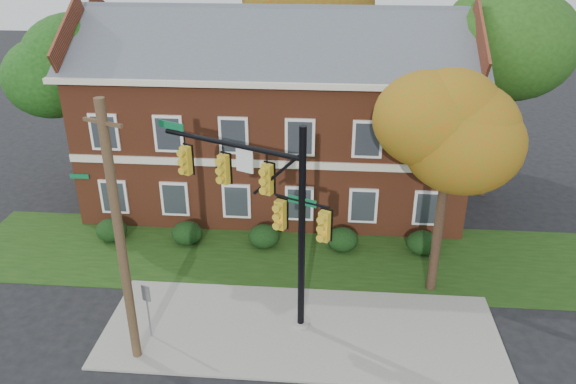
# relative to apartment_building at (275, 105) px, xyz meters

# --- Properties ---
(ground) EXTENTS (120.00, 120.00, 0.00)m
(ground) POSITION_rel_apartment_building_xyz_m (2.00, -11.95, -4.99)
(ground) COLOR black
(ground) RESTS_ON ground
(sidewalk) EXTENTS (14.00, 5.00, 0.08)m
(sidewalk) POSITION_rel_apartment_building_xyz_m (2.00, -10.95, -4.95)
(sidewalk) COLOR gray
(sidewalk) RESTS_ON ground
(grass_strip) EXTENTS (30.00, 6.00, 0.04)m
(grass_strip) POSITION_rel_apartment_building_xyz_m (2.00, -5.95, -4.97)
(grass_strip) COLOR #193811
(grass_strip) RESTS_ON ground
(apartment_building) EXTENTS (18.80, 8.80, 9.74)m
(apartment_building) POSITION_rel_apartment_building_xyz_m (0.00, 0.00, 0.00)
(apartment_building) COLOR brown
(apartment_building) RESTS_ON ground
(hedge_far_left) EXTENTS (1.40, 1.26, 1.05)m
(hedge_far_left) POSITION_rel_apartment_building_xyz_m (-7.00, -5.25, -4.46)
(hedge_far_left) COLOR black
(hedge_far_left) RESTS_ON ground
(hedge_left) EXTENTS (1.40, 1.26, 1.05)m
(hedge_left) POSITION_rel_apartment_building_xyz_m (-3.50, -5.25, -4.46)
(hedge_left) COLOR black
(hedge_left) RESTS_ON ground
(hedge_center) EXTENTS (1.40, 1.26, 1.05)m
(hedge_center) POSITION_rel_apartment_building_xyz_m (0.00, -5.25, -4.46)
(hedge_center) COLOR black
(hedge_center) RESTS_ON ground
(hedge_right) EXTENTS (1.40, 1.26, 1.05)m
(hedge_right) POSITION_rel_apartment_building_xyz_m (3.50, -5.25, -4.46)
(hedge_right) COLOR black
(hedge_right) RESTS_ON ground
(hedge_far_right) EXTENTS (1.40, 1.26, 1.05)m
(hedge_far_right) POSITION_rel_apartment_building_xyz_m (7.00, -5.25, -4.46)
(hedge_far_right) COLOR black
(hedge_far_right) RESTS_ON ground
(tree_near_right) EXTENTS (4.50, 4.25, 8.58)m
(tree_near_right) POSITION_rel_apartment_building_xyz_m (7.22, -8.09, 1.68)
(tree_near_right) COLOR black
(tree_near_right) RESTS_ON ground
(tree_left_rear) EXTENTS (5.40, 5.10, 8.88)m
(tree_left_rear) POSITION_rel_apartment_building_xyz_m (-9.73, -1.12, 1.69)
(tree_left_rear) COLOR black
(tree_left_rear) RESTS_ON ground
(tree_right_rear) EXTENTS (6.30, 5.95, 10.62)m
(tree_right_rear) POSITION_rel_apartment_building_xyz_m (11.31, 0.86, 3.13)
(tree_right_rear) COLOR black
(tree_right_rear) RESTS_ON ground
(tree_far_rear) EXTENTS (6.84, 6.46, 11.52)m
(tree_far_rear) POSITION_rel_apartment_building_xyz_m (1.34, 7.84, 3.86)
(tree_far_rear) COLOR black
(tree_far_rear) RESTS_ON ground
(traffic_signal) EXTENTS (6.28, 2.98, 7.61)m
(traffic_signal) POSITION_rel_apartment_building_xyz_m (0.74, -10.09, -0.27)
(traffic_signal) COLOR gray
(traffic_signal) RESTS_ON ground
(utility_pole) EXTENTS (1.32, 0.65, 8.95)m
(utility_pole) POSITION_rel_apartment_building_xyz_m (-3.40, -12.67, -0.45)
(utility_pole) COLOR #473721
(utility_pole) RESTS_ON ground
(sign_post) EXTENTS (0.31, 0.13, 2.19)m
(sign_post) POSITION_rel_apartment_building_xyz_m (-3.21, -11.70, -3.50)
(sign_post) COLOR slate
(sign_post) RESTS_ON ground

